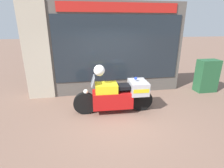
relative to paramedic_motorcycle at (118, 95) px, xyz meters
The scene contains 6 objects.
ground_plane 0.63m from the paramedic_motorcycle, 107.16° to the right, with size 60.00×60.00×0.00m, color #7A5B4C.
shop_building 2.11m from the paramedic_motorcycle, 105.96° to the left, with size 5.80×0.55×3.35m.
window_display 1.78m from the paramedic_motorcycle, 80.51° to the left, with size 4.44×0.30×1.92m.
paramedic_motorcycle is the anchor object (origin of this frame).
utility_cabinet 3.99m from the paramedic_motorcycle, 16.42° to the left, with size 0.78×0.48×1.28m, color #235633.
white_helmet 0.96m from the paramedic_motorcycle, behind, with size 0.32×0.32×0.32m, color white.
Camera 1 is at (-0.93, -4.51, 2.60)m, focal length 28.00 mm.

